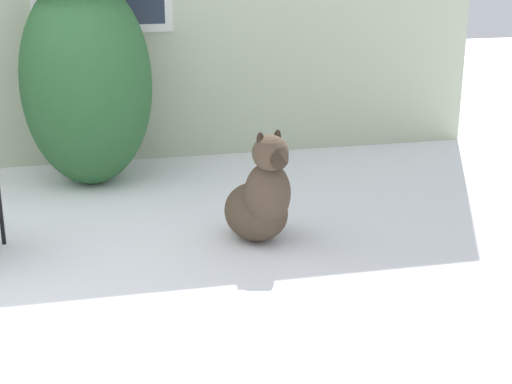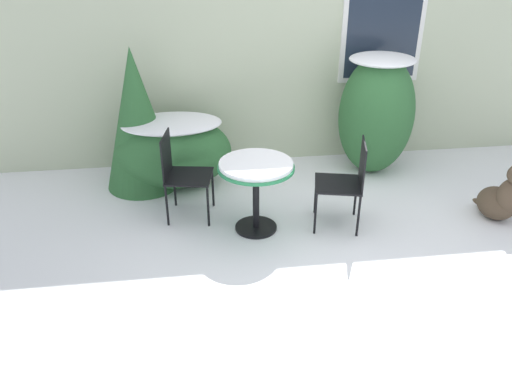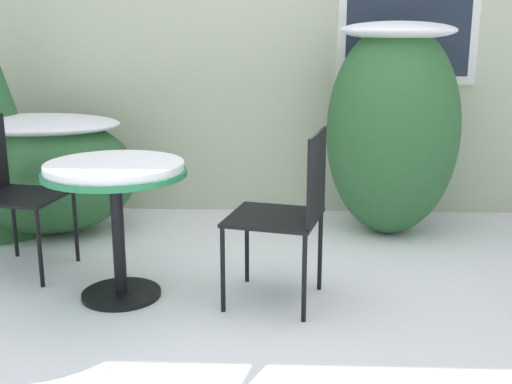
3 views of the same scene
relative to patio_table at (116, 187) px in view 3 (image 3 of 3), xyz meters
name	(u,v)px [view 3 (image 3 of 3)]	position (x,y,z in m)	size (l,w,h in m)	color
ground_plane	(251,338)	(0.72, -0.46, -0.61)	(16.00, 16.00, 0.00)	white
shrub_left	(41,170)	(-0.81, 1.10, -0.16)	(1.33, 0.89, 0.83)	#2D6033
shrub_middle	(393,125)	(1.61, 1.19, 0.15)	(0.90, 0.84, 1.45)	#2D6033
patio_table	(116,187)	(0.00, 0.00, 0.00)	(0.74, 0.74, 0.74)	black
patio_chair_near_table	(9,187)	(-0.72, 0.37, -0.10)	(0.52, 0.52, 0.91)	black
patio_chair_far_side	(289,209)	(0.90, -0.04, -0.10)	(0.55, 0.55, 0.91)	black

